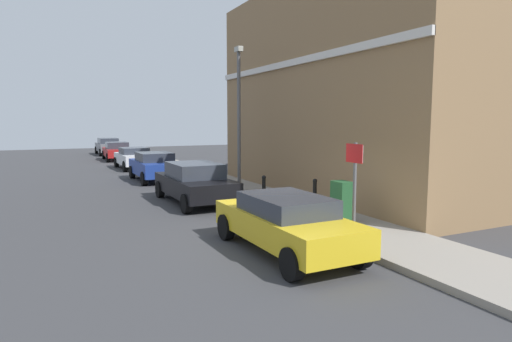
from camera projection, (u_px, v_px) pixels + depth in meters
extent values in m
plane|color=#38383A|center=(276.00, 235.00, 11.37)|extent=(80.00, 80.00, 0.00)
cube|color=gray|center=(249.00, 192.00, 17.60)|extent=(2.38, 30.00, 0.15)
cube|color=olive|center=(370.00, 92.00, 17.94)|extent=(7.28, 13.14, 8.27)
cube|color=silver|center=(293.00, 63.00, 16.24)|extent=(0.12, 13.14, 0.24)
cube|color=gold|center=(286.00, 226.00, 9.80)|extent=(1.73, 4.29, 0.59)
cube|color=#2D333D|center=(286.00, 205.00, 9.73)|extent=(1.50, 2.16, 0.42)
cylinder|color=black|center=(226.00, 227.00, 10.90)|extent=(0.23, 0.64, 0.64)
cylinder|color=black|center=(281.00, 220.00, 11.60)|extent=(0.23, 0.64, 0.64)
cylinder|color=black|center=(292.00, 264.00, 8.08)|extent=(0.23, 0.64, 0.64)
cylinder|color=black|center=(359.00, 253.00, 8.78)|extent=(0.23, 0.64, 0.64)
cube|color=black|center=(195.00, 186.00, 15.72)|extent=(1.88, 4.41, 0.61)
cube|color=#2D333D|center=(194.00, 170.00, 15.67)|extent=(1.63, 2.22, 0.53)
cylinder|color=black|center=(160.00, 189.00, 16.83)|extent=(0.23, 0.64, 0.64)
cylinder|color=black|center=(202.00, 186.00, 17.59)|extent=(0.23, 0.64, 0.64)
cylinder|color=black|center=(186.00, 204.00, 13.92)|extent=(0.23, 0.64, 0.64)
cylinder|color=black|center=(235.00, 199.00, 14.69)|extent=(0.23, 0.64, 0.64)
cube|color=navy|center=(154.00, 168.00, 21.50)|extent=(1.78, 3.95, 0.66)
cube|color=#2D333D|center=(154.00, 157.00, 21.38)|extent=(1.55, 1.95, 0.44)
cylinder|color=black|center=(132.00, 172.00, 22.44)|extent=(0.23, 0.64, 0.64)
cylinder|color=black|center=(164.00, 170.00, 23.16)|extent=(0.23, 0.64, 0.64)
cylinder|color=black|center=(144.00, 179.00, 19.91)|extent=(0.23, 0.64, 0.64)
cylinder|color=black|center=(179.00, 177.00, 20.64)|extent=(0.23, 0.64, 0.64)
cube|color=silver|center=(134.00, 159.00, 26.83)|extent=(1.83, 4.01, 0.60)
cube|color=#2D333D|center=(134.00, 151.00, 26.75)|extent=(1.57, 1.84, 0.41)
cylinder|color=black|center=(116.00, 162.00, 27.76)|extent=(0.23, 0.64, 0.64)
cylinder|color=black|center=(142.00, 161.00, 28.50)|extent=(0.23, 0.64, 0.64)
cylinder|color=black|center=(125.00, 166.00, 25.22)|extent=(0.23, 0.64, 0.64)
cylinder|color=black|center=(153.00, 165.00, 25.96)|extent=(0.23, 0.64, 0.64)
cube|color=maroon|center=(117.00, 152.00, 32.64)|extent=(1.83, 4.26, 0.56)
cube|color=#2D333D|center=(117.00, 145.00, 32.49)|extent=(1.56, 1.84, 0.50)
cylinder|color=black|center=(104.00, 155.00, 33.75)|extent=(0.24, 0.65, 0.64)
cylinder|color=black|center=(125.00, 154.00, 34.41)|extent=(0.24, 0.65, 0.64)
cylinder|color=black|center=(108.00, 158.00, 30.93)|extent=(0.24, 0.65, 0.64)
cylinder|color=black|center=(131.00, 157.00, 31.59)|extent=(0.24, 0.65, 0.64)
cube|color=slate|center=(108.00, 147.00, 37.85)|extent=(1.73, 4.34, 0.67)
cube|color=#2D333D|center=(108.00, 141.00, 37.75)|extent=(1.51, 2.11, 0.47)
cylinder|color=black|center=(96.00, 150.00, 38.98)|extent=(0.22, 0.64, 0.64)
cylinder|color=black|center=(115.00, 150.00, 39.68)|extent=(0.22, 0.64, 0.64)
cylinder|color=black|center=(101.00, 153.00, 36.09)|extent=(0.22, 0.64, 0.64)
cylinder|color=black|center=(121.00, 152.00, 36.80)|extent=(0.22, 0.64, 0.64)
cube|color=#1E4C28|center=(342.00, 202.00, 12.05)|extent=(0.40, 0.55, 1.15)
cube|color=#333333|center=(341.00, 221.00, 12.11)|extent=(0.46, 0.61, 0.08)
cylinder|color=black|center=(315.00, 197.00, 13.43)|extent=(0.12, 0.12, 0.95)
sphere|color=black|center=(315.00, 181.00, 13.38)|extent=(0.14, 0.14, 0.14)
cylinder|color=black|center=(264.00, 192.00, 14.26)|extent=(0.12, 0.12, 0.95)
sphere|color=black|center=(264.00, 177.00, 14.20)|extent=(0.14, 0.14, 0.14)
cylinder|color=#59595B|center=(354.00, 191.00, 10.27)|extent=(0.08, 0.08, 2.30)
cube|color=white|center=(355.00, 153.00, 10.16)|extent=(0.03, 0.56, 0.40)
cube|color=red|center=(354.00, 153.00, 10.15)|extent=(0.01, 0.60, 0.44)
cylinder|color=#59595B|center=(239.00, 122.00, 17.66)|extent=(0.14, 0.14, 5.50)
cube|color=#A5A599|center=(239.00, 49.00, 17.33)|extent=(0.20, 0.44, 0.20)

